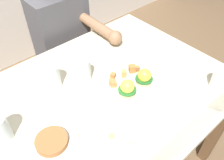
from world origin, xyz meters
TOP-DOWN VIEW (x-y plane):
  - dining_table at (0.00, 0.00)m, footprint 1.20×0.90m
  - eggs_benedict_plate at (0.11, -0.08)m, footprint 0.27×0.27m
  - fruit_bowl at (-0.14, -0.23)m, footprint 0.12×0.12m
  - coffee_mug at (0.42, -0.34)m, footprint 0.11×0.08m
  - fork at (0.17, 0.25)m, footprint 0.10×0.14m
  - water_glass_near at (-0.02, 0.13)m, footprint 0.07×0.07m
  - water_glass_far at (-0.46, 0.07)m, footprint 0.08×0.08m
  - water_glass_extra at (-0.16, 0.19)m, footprint 0.08×0.08m
  - side_plate at (-0.33, -0.09)m, footprint 0.20×0.20m
  - diner_person at (0.16, 0.60)m, footprint 0.34×0.54m

SIDE VIEW (x-z plane):
  - dining_table at x=0.00m, z-range 0.26..1.00m
  - diner_person at x=0.16m, z-range 0.08..1.22m
  - fork at x=0.17m, z-range 0.74..0.74m
  - side_plate at x=-0.33m, z-range 0.74..0.77m
  - eggs_benedict_plate at x=0.11m, z-range 0.72..0.81m
  - fruit_bowl at x=-0.14m, z-range 0.74..0.80m
  - coffee_mug at x=0.42m, z-range 0.74..0.84m
  - water_glass_near at x=-0.02m, z-range 0.73..0.85m
  - water_glass_extra at x=-0.16m, z-range 0.73..0.85m
  - water_glass_far at x=-0.46m, z-range 0.73..0.85m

